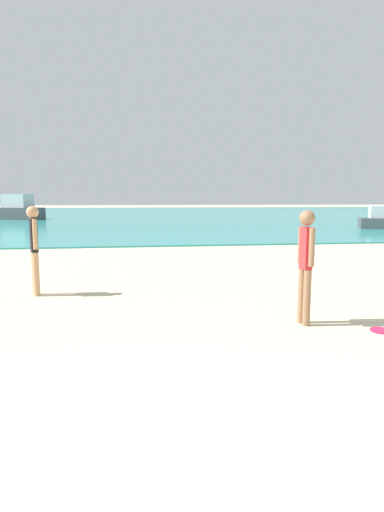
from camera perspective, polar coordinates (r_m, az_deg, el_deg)
The scene contains 5 objects.
water at distance 44.96m, azimuth -7.52°, elevation 5.66°, with size 160.00×60.00×0.06m, color teal.
person_standing at distance 5.95m, azimuth 15.20°, elevation -0.57°, with size 0.21×0.36×1.59m.
frisbee at distance 6.16m, azimuth 24.28°, elevation -9.22°, with size 0.27×0.27×0.03m, color #E51E4C.
person_distant at distance 8.00m, azimuth -20.67°, elevation 1.40°, with size 0.21×0.35×1.61m.
boat_far at distance 36.35m, azimuth -23.56°, elevation 5.67°, with size 6.03×4.11×1.97m.
Camera 1 is at (-0.43, -0.96, 1.75)m, focal length 29.42 mm.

